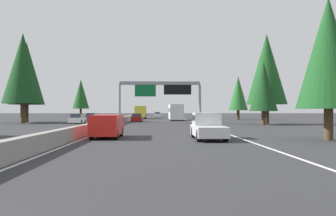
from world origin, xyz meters
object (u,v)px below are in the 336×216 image
bus_distant_b (176,112)px  conifer_right_near (263,87)px  conifer_right_foreground (328,53)px  conifer_left_near (23,68)px  box_truck_mid_center (141,112)px  conifer_right_mid (267,69)px  conifer_right_far (238,93)px  sedan_far_left (157,115)px  sign_gantry_overhead (161,90)px  minivan_far_right (107,125)px  conifer_left_mid (27,73)px  oncoming_far (92,117)px  oncoming_near (78,119)px  sedan_far_center (137,118)px  pickup_mid_right (208,126)px  conifer_left_far (81,94)px

bus_distant_b → conifer_right_near: bearing=-154.5°
conifer_right_foreground → conifer_left_near: bearing=45.3°
box_truck_mid_center → conifer_right_mid: (-32.41, -19.67, 6.33)m
conifer_right_far → sedan_far_left: bearing=30.5°
sign_gantry_overhead → minivan_far_right: 29.48m
conifer_right_foreground → conifer_left_mid: 50.12m
conifer_left_near → oncoming_far: bearing=-35.8°
conifer_left_near → sign_gantry_overhead: bearing=-91.0°
bus_distant_b → oncoming_far: 16.36m
oncoming_far → conifer_right_mid: bearing=60.7°
conifer_right_mid → conifer_right_far: size_ratio=1.45×
oncoming_near → sedan_far_center: bearing=130.8°
conifer_right_far → conifer_left_near: bearing=116.4°
conifer_right_near → conifer_left_near: (6.90, 35.02, 3.19)m
pickup_mid_right → oncoming_near: pickup_mid_right is taller
minivan_far_right → conifer_left_near: 34.58m
oncoming_near → conifer_right_near: size_ratio=0.51×
box_truck_mid_center → conifer_right_mid: 38.44m
oncoming_near → conifer_right_near: conifer_right_near is taller
oncoming_near → conifer_left_mid: bearing=-121.9°
conifer_right_mid → conifer_right_far: 22.62m
box_truck_mid_center → minivan_far_right: bearing=-179.8°
conifer_right_far → oncoming_far: bearing=103.3°
box_truck_mid_center → conifer_right_far: bearing=-115.9°
sedan_far_left → conifer_right_far: 33.21m
oncoming_near → oncoming_far: size_ratio=1.00×
conifer_left_mid → sedan_far_center: bearing=-86.1°
bus_distant_b → conifer_right_far: 13.77m
bus_distant_b → conifer_left_near: 29.69m
conifer_right_foreground → conifer_right_near: 25.14m
box_truck_mid_center → conifer_left_near: (-28.36, 16.64, 6.81)m
box_truck_mid_center → sedan_far_left: bearing=-11.8°
sedan_far_left → conifer_right_foreground: (-78.61, -11.69, 5.24)m
conifer_right_near → bus_distant_b: bearing=25.5°
oncoming_near → oncoming_far: (12.42, 0.10, 0.00)m
conifer_right_near → pickup_mid_right: bearing=155.3°
bus_distant_b → sedan_far_left: size_ratio=2.61×
pickup_mid_right → box_truck_mid_center: 59.38m
oncoming_near → conifer_right_foreground: conifer_right_foreground is taller
conifer_left_far → box_truck_mid_center: bearing=-141.5°
sedan_far_left → conifer_right_near: conifer_right_near is taller
bus_distant_b → conifer_left_mid: size_ratio=0.86×
minivan_far_right → oncoming_far: bearing=11.7°
box_truck_mid_center → conifer_left_far: size_ratio=0.77×
oncoming_near → conifer_right_foreground: size_ratio=0.45×
sign_gantry_overhead → bus_distant_b: bearing=-10.5°
conifer_left_mid → conifer_right_foreground: bearing=-138.0°
sedan_far_center → oncoming_near: (-7.38, 8.54, 0.00)m
conifer_left_near → conifer_left_mid: (5.33, 1.34, -0.26)m
sedan_far_left → oncoming_near: bearing=165.8°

